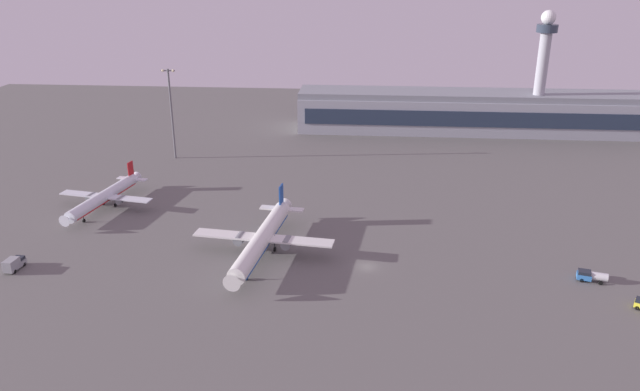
{
  "coord_description": "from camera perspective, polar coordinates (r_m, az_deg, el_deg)",
  "views": [
    {
      "loc": [
        -0.69,
        -125.03,
        65.87
      ],
      "look_at": [
        -13.7,
        34.41,
        4.0
      ],
      "focal_mm": 34.01,
      "sensor_mm": 36.0,
      "label": 1
    }
  ],
  "objects": [
    {
      "name": "airplane_mid_apron",
      "position": [
        145.37,
        -5.43,
        -4.03
      ],
      "size": [
        34.44,
        44.14,
        11.32
      ],
      "rotation": [
        0.0,
        0.0,
        3.02
      ],
      "color": "silver",
      "rests_on": "ground"
    },
    {
      "name": "fuel_truck",
      "position": [
        146.99,
        24.14,
        -6.9
      ],
      "size": [
        6.62,
        3.64,
        2.35
      ],
      "rotation": [
        0.0,
        0.0,
        1.32
      ],
      "color": "#3372BF",
      "rests_on": "ground"
    },
    {
      "name": "apron_light_west",
      "position": [
        219.53,
        -13.81,
        7.89
      ],
      "size": [
        4.8,
        0.9,
        31.78
      ],
      "color": "slate",
      "rests_on": "ground"
    },
    {
      "name": "airplane_terminal_side",
      "position": [
        182.7,
        -19.6,
        -0.09
      ],
      "size": [
        28.17,
        36.02,
        9.27
      ],
      "rotation": [
        0.0,
        0.0,
        2.97
      ],
      "color": "silver",
      "rests_on": "ground"
    },
    {
      "name": "control_tower",
      "position": [
        257.72,
        20.19,
        11.39
      ],
      "size": [
        8.0,
        8.0,
        48.82
      ],
      "color": "#A8A8B2",
      "rests_on": "ground"
    },
    {
      "name": "ground_plane",
      "position": [
        141.32,
        4.44,
        -6.71
      ],
      "size": [
        416.0,
        416.0,
        0.0
      ],
      "primitive_type": "plane",
      "color": "#605E5B"
    },
    {
      "name": "catering_truck",
      "position": [
        155.5,
        -26.85,
        -5.74
      ],
      "size": [
        2.72,
        5.79,
        3.05
      ],
      "rotation": [
        0.0,
        0.0,
        6.22
      ],
      "color": "gray",
      "rests_on": "ground"
    },
    {
      "name": "terminal_building",
      "position": [
        260.03,
        15.09,
        7.58
      ],
      "size": [
        151.13,
        22.4,
        16.4
      ],
      "color": "#9EA3AD",
      "rests_on": "ground"
    }
  ]
}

